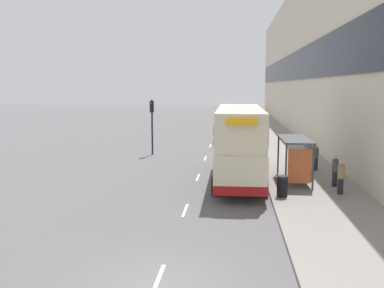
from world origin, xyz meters
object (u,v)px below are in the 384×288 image
(bus_shelter, at_px, (299,152))
(pedestrian_2, at_px, (341,177))
(car_1, at_px, (235,123))
(pedestrian_1, at_px, (316,157))
(traffic_light_far_kerb, at_px, (152,118))
(car_0, at_px, (242,136))
(double_decker_bus_near, at_px, (239,143))
(litter_bin, at_px, (282,186))
(pedestrian_at_shelter, at_px, (335,171))

(bus_shelter, height_order, pedestrian_2, bus_shelter)
(car_1, relative_size, pedestrian_1, 2.50)
(car_1, bearing_deg, traffic_light_far_kerb, -108.27)
(pedestrian_1, bearing_deg, car_0, 109.20)
(car_0, xyz_separation_m, pedestrian_1, (4.46, -12.80, 0.12))
(double_decker_bus_near, height_order, litter_bin, double_decker_bus_near)
(double_decker_bus_near, bearing_deg, bus_shelter, -10.96)
(traffic_light_far_kerb, bearing_deg, pedestrian_1, -26.93)
(bus_shelter, distance_m, pedestrian_at_shelter, 2.18)
(car_1, xyz_separation_m, traffic_light_far_kerb, (-6.70, -20.29, 2.13))
(pedestrian_2, bearing_deg, double_decker_bus_near, 148.92)
(pedestrian_2, bearing_deg, traffic_light_far_kerb, 134.53)
(double_decker_bus_near, distance_m, traffic_light_far_kerb, 11.42)
(car_0, distance_m, litter_bin, 19.79)
(car_0, relative_size, pedestrian_1, 2.55)
(double_decker_bus_near, relative_size, traffic_light_far_kerb, 2.41)
(car_1, height_order, litter_bin, car_1)
(litter_bin, distance_m, traffic_light_far_kerb, 15.91)
(bus_shelter, xyz_separation_m, litter_bin, (-1.22, -3.22, -1.21))
(double_decker_bus_near, distance_m, pedestrian_1, 5.98)
(litter_bin, bearing_deg, pedestrian_at_shelter, 38.68)
(bus_shelter, xyz_separation_m, car_0, (-2.78, 16.51, -1.01))
(car_0, xyz_separation_m, traffic_light_far_kerb, (-7.39, -6.78, 2.15))
(pedestrian_at_shelter, height_order, litter_bin, pedestrian_at_shelter)
(bus_shelter, relative_size, pedestrian_at_shelter, 2.46)
(pedestrian_1, relative_size, litter_bin, 1.58)
(litter_bin, xyz_separation_m, traffic_light_far_kerb, (-8.95, 12.94, 2.35))
(bus_shelter, distance_m, car_1, 30.23)
(car_1, height_order, pedestrian_at_shelter, pedestrian_at_shelter)
(pedestrian_2, bearing_deg, car_1, 99.17)
(car_1, relative_size, litter_bin, 3.95)
(car_0, bearing_deg, double_decker_bus_near, -91.86)
(double_decker_bus_near, xyz_separation_m, pedestrian_2, (5.06, -3.05, -1.27))
(traffic_light_far_kerb, bearing_deg, double_decker_bus_near, -52.88)
(litter_bin, bearing_deg, double_decker_bus_near, 118.28)
(pedestrian_at_shelter, height_order, traffic_light_far_kerb, traffic_light_far_kerb)
(litter_bin, bearing_deg, car_1, 93.88)
(car_0, xyz_separation_m, pedestrian_2, (4.55, -18.92, 0.14))
(car_1, distance_m, pedestrian_at_shelter, 31.23)
(car_0, bearing_deg, bus_shelter, -80.43)
(double_decker_bus_near, bearing_deg, pedestrian_1, 31.64)
(car_0, distance_m, pedestrian_2, 19.46)
(double_decker_bus_near, height_order, pedestrian_1, double_decker_bus_near)
(car_0, xyz_separation_m, litter_bin, (1.56, -19.72, -0.20))
(double_decker_bus_near, relative_size, car_1, 2.58)
(pedestrian_2, xyz_separation_m, traffic_light_far_kerb, (-11.93, 12.13, 2.00))
(pedestrian_1, height_order, litter_bin, pedestrian_1)
(pedestrian_at_shelter, height_order, pedestrian_2, pedestrian_at_shelter)
(bus_shelter, relative_size, car_0, 0.99)
(car_0, relative_size, traffic_light_far_kerb, 0.95)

